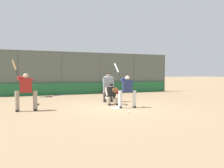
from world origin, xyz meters
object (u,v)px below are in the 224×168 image
spare_bat_near_backstop (59,95)px  baseball_loose (129,112)px  equipment_bag_dugout_side (111,92)px  catcher_behind_plate (112,93)px  umpire_home (108,86)px  fielding_glove_on_dirt (37,104)px  batter_at_plate (127,90)px  spare_bat_by_padding (48,97)px  batter_on_deck (26,91)px

spare_bat_near_backstop → baseball_loose: size_ratio=9.07×
spare_bat_near_backstop → equipment_bag_dugout_side: bearing=-50.3°
baseball_loose → equipment_bag_dugout_side: size_ratio=0.05×
catcher_behind_plate → umpire_home: bearing=-99.3°
fielding_glove_on_dirt → baseball_loose: (-3.42, 3.48, -0.01)m
batter_at_plate → equipment_bag_dugout_side: bearing=-92.2°
catcher_behind_plate → spare_bat_near_backstop: size_ratio=1.64×
fielding_glove_on_dirt → catcher_behind_plate: bearing=162.7°
spare_bat_near_backstop → spare_bat_by_padding: (0.83, 0.94, -0.00)m
batter_at_plate → catcher_behind_plate: 1.26m
catcher_behind_plate → fielding_glove_on_dirt: 3.77m
catcher_behind_plate → umpire_home: 1.14m
batter_on_deck → batter_at_plate: bearing=173.5°
fielding_glove_on_dirt → baseball_loose: fielding_glove_on_dirt is taller
umpire_home → fielding_glove_on_dirt: umpire_home is taller
batter_on_deck → spare_bat_near_backstop: batter_on_deck is taller
catcher_behind_plate → batter_on_deck: size_ratio=0.51×
batter_at_plate → spare_bat_by_padding: 6.73m
batter_on_deck → baseball_loose: batter_on_deck is taller
spare_bat_near_backstop → baseball_loose: (-1.79, 8.05, 0.00)m
batter_at_plate → spare_bat_near_backstop: batter_at_plate is taller
spare_bat_near_backstop → spare_bat_by_padding: size_ratio=0.80×
catcher_behind_plate → spare_bat_near_backstop: catcher_behind_plate is taller
equipment_bag_dugout_side → batter_at_plate: bearing=75.9°
batter_at_plate → spare_bat_by_padding: (3.08, -5.94, -0.77)m
spare_bat_by_padding → equipment_bag_dugout_side: size_ratio=0.60×
catcher_behind_plate → batter_at_plate: bearing=105.7°
equipment_bag_dugout_side → spare_bat_by_padding: bearing=8.5°
batter_at_plate → spare_bat_near_backstop: (2.25, -6.88, -0.77)m
umpire_home → batter_on_deck: bearing=28.2°
umpire_home → batter_on_deck: batter_on_deck is taller
spare_bat_by_padding → equipment_bag_dugout_side: equipment_bag_dugout_side is taller
fielding_glove_on_dirt → equipment_bag_dugout_side: (-5.54, -4.34, 0.12)m
baseball_loose → spare_bat_near_backstop: bearing=-77.5°
spare_bat_near_backstop → fielding_glove_on_dirt: 4.85m
spare_bat_by_padding → umpire_home: bearing=-57.2°
batter_on_deck → baseball_loose: (-3.86, 1.87, -0.82)m
batter_at_plate → catcher_behind_plate: size_ratio=1.87×
spare_bat_near_backstop → spare_bat_by_padding: same height
umpire_home → equipment_bag_dugout_side: umpire_home is taller
batter_on_deck → equipment_bag_dugout_side: (-5.99, -5.95, -0.69)m
batter_on_deck → spare_bat_near_backstop: 6.58m
umpire_home → fielding_glove_on_dirt: bearing=7.1°
umpire_home → spare_bat_by_padding: size_ratio=1.94×
batter_at_plate → equipment_bag_dugout_side: 6.88m
catcher_behind_plate → spare_bat_by_padding: bearing=-58.6°
spare_bat_by_padding → equipment_bag_dugout_side: 4.80m
spare_bat_by_padding → baseball_loose: (-2.62, 7.11, 0.00)m
batter_at_plate → fielding_glove_on_dirt: 4.57m
batter_on_deck → fielding_glove_on_dirt: size_ratio=7.97×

